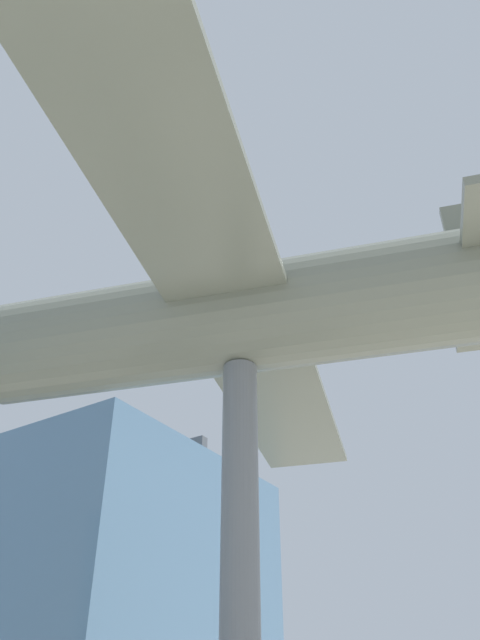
% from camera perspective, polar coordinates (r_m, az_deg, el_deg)
% --- Properties ---
extents(glass_pavilion_right, '(10.94, 10.34, 11.36)m').
position_cam_1_polar(glass_pavilion_right, '(26.70, -13.07, -24.48)').
color(glass_pavilion_right, slate).
rests_on(glass_pavilion_right, ground_plane).
extents(support_pylon_central, '(0.63, 0.63, 7.30)m').
position_cam_1_polar(support_pylon_central, '(10.49, 0.00, -22.08)').
color(support_pylon_central, slate).
rests_on(support_pylon_central, ground_plane).
extents(suspended_airplane, '(16.06, 12.50, 3.01)m').
position_cam_1_polar(suspended_airplane, '(12.41, -1.56, -0.20)').
color(suspended_airplane, slate).
rests_on(suspended_airplane, support_pylon_central).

